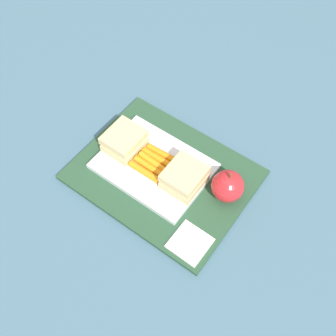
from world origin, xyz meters
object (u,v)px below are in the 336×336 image
at_px(food_tray, 154,166).
at_px(carrot_sticks_bundle, 154,163).
at_px(sandwich_half_right, 184,177).
at_px(sandwich_half_left, 124,141).
at_px(paper_napkin, 190,243).
at_px(apple, 228,186).

height_order(food_tray, carrot_sticks_bundle, carrot_sticks_bundle).
bearing_deg(sandwich_half_right, sandwich_half_left, 180.00).
height_order(carrot_sticks_bundle, paper_napkin, carrot_sticks_bundle).
height_order(sandwich_half_right, apple, apple).
xyz_separation_m(food_tray, apple, (0.16, 0.03, 0.03)).
bearing_deg(apple, carrot_sticks_bundle, -167.75).
xyz_separation_m(sandwich_half_left, apple, (0.24, 0.03, -0.00)).
bearing_deg(paper_napkin, sandwich_half_left, 157.84).
relative_size(sandwich_half_left, paper_napkin, 1.14).
bearing_deg(apple, sandwich_half_right, -156.84).
bearing_deg(carrot_sticks_bundle, sandwich_half_left, -179.94).
bearing_deg(sandwich_half_left, sandwich_half_right, 0.00).
bearing_deg(paper_napkin, apple, 90.46).
bearing_deg(paper_napkin, food_tray, 148.80).
bearing_deg(paper_napkin, sandwich_half_right, 130.24).
xyz_separation_m(apple, paper_napkin, (0.00, -0.13, -0.03)).
bearing_deg(sandwich_half_right, paper_napkin, -49.76).
height_order(sandwich_half_right, paper_napkin, sandwich_half_right).
relative_size(apple, paper_napkin, 1.10).
bearing_deg(carrot_sticks_bundle, food_tray, -35.99).
bearing_deg(sandwich_half_left, apple, 8.32).
relative_size(sandwich_half_left, apple, 1.04).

